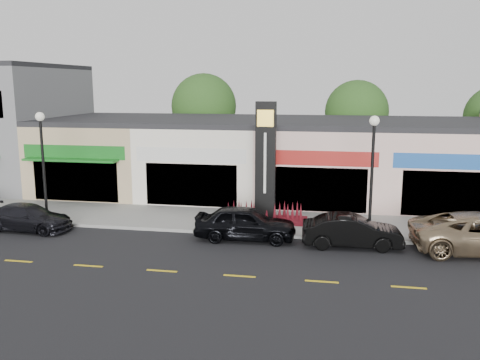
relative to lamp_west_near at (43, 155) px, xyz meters
The scene contains 15 objects.
ground 9.07m from the lamp_west_near, 17.35° to the right, with size 120.00×120.00×0.00m, color black.
sidewalk 8.89m from the lamp_west_near, 13.02° to the left, with size 52.00×4.30×0.15m, color gray.
curb 8.70m from the lamp_west_near, ahead, with size 52.00×0.20×0.15m, color gray.
shop_beige 9.04m from the lamp_west_near, 93.19° to the left, with size 7.00×10.85×4.80m.
shop_cream 11.13m from the lamp_west_near, 54.08° to the left, with size 7.00×10.01×4.80m.
shop_pink_w 16.25m from the lamp_west_near, 33.61° to the left, with size 7.00×10.01×4.80m.
shop_pink_e 22.40m from the lamp_west_near, 23.64° to the left, with size 7.00×10.01×4.80m.
tree_rear_west 17.55m from the lamp_west_near, 76.76° to the left, with size 5.20×5.20×7.83m.
tree_rear_mid 23.39m from the lamp_west_near, 46.74° to the left, with size 4.80×4.80×7.29m.
lamp_west_near is the anchor object (origin of this frame).
lamp_east_near 16.00m from the lamp_west_near, ahead, with size 0.44×0.44×5.47m.
pylon_sign 11.19m from the lamp_west_near, ahead, with size 4.20×1.30×6.00m.
car_dark_sedan 3.18m from the lamp_west_near, 96.03° to the right, with size 4.37×1.78×1.27m, color black.
car_black_sedan 10.84m from the lamp_west_near, ahead, with size 4.58×1.84×1.56m, color black.
car_black_conv 15.48m from the lamp_west_near, ahead, with size 4.28×1.49×1.41m, color black.
Camera 1 is at (6.17, -20.45, 6.98)m, focal length 38.00 mm.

